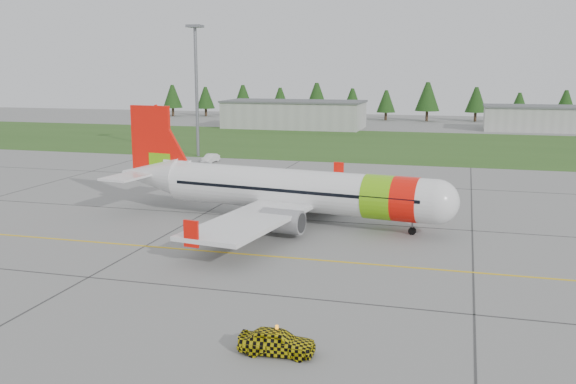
% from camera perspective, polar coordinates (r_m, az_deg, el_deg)
% --- Properties ---
extents(ground, '(320.00, 320.00, 0.00)m').
position_cam_1_polar(ground, '(39.76, 1.48, -9.44)').
color(ground, gray).
rests_on(ground, ground).
extents(aircraft, '(33.71, 31.38, 10.25)m').
position_cam_1_polar(aircraft, '(58.26, 0.05, 0.18)').
color(aircraft, white).
rests_on(aircraft, ground).
extents(follow_me_car, '(1.38, 1.61, 3.84)m').
position_cam_1_polar(follow_me_car, '(31.85, -1.00, -11.05)').
color(follow_me_car, yellow).
rests_on(follow_me_car, ground).
extents(service_van, '(1.44, 1.37, 3.86)m').
position_cam_1_polar(service_van, '(96.27, -6.92, 3.76)').
color(service_van, silver).
rests_on(service_van, ground).
extents(grass_strip, '(320.00, 50.00, 0.03)m').
position_cam_1_polar(grass_strip, '(119.32, 11.09, 4.09)').
color(grass_strip, '#30561E').
rests_on(grass_strip, ground).
extents(taxi_guideline, '(120.00, 0.25, 0.02)m').
position_cam_1_polar(taxi_guideline, '(47.15, 3.85, -6.14)').
color(taxi_guideline, gold).
rests_on(taxi_guideline, ground).
extents(hangar_west, '(32.00, 14.00, 6.00)m').
position_cam_1_polar(hangar_west, '(151.67, 0.55, 6.85)').
color(hangar_west, '#A8A8A3').
rests_on(hangar_west, ground).
extents(hangar_east, '(24.00, 12.00, 5.20)m').
position_cam_1_polar(hangar_east, '(155.41, 21.48, 6.05)').
color(hangar_east, '#A8A8A3').
rests_on(hangar_east, ground).
extents(floodlight_mast, '(0.50, 0.50, 20.00)m').
position_cam_1_polar(floodlight_mast, '(102.77, -8.12, 8.70)').
color(floodlight_mast, slate).
rests_on(floodlight_mast, ground).
extents(treeline, '(160.00, 8.00, 10.00)m').
position_cam_1_polar(treeline, '(174.63, 12.63, 7.79)').
color(treeline, '#1C3F14').
rests_on(treeline, ground).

